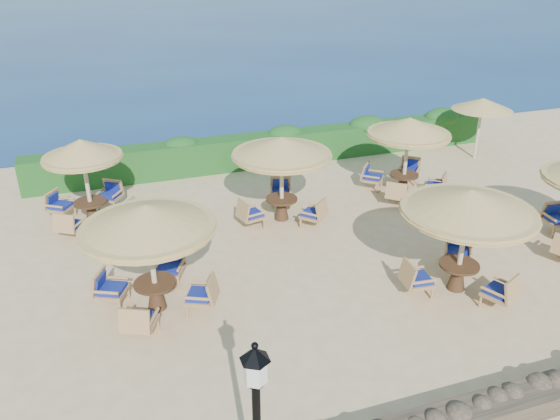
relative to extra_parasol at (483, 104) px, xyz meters
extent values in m
plane|color=#D4B586|center=(-7.80, -5.20, -2.17)|extent=(120.00, 120.00, 0.00)
plane|color=navy|center=(-7.80, 64.80, -2.17)|extent=(160.00, 160.00, 0.00)
cube|color=#164518|center=(-7.80, 2.00, -1.57)|extent=(18.00, 0.90, 1.20)
cube|color=brown|center=(-7.80, -11.40, -1.95)|extent=(15.00, 0.65, 0.44)
cylinder|color=silver|center=(-12.60, -12.00, 0.81)|extent=(0.30, 0.30, 0.36)
cone|color=black|center=(-12.60, -12.00, 1.05)|extent=(0.40, 0.40, 0.18)
cylinder|color=beige|center=(0.00, 0.00, -1.07)|extent=(0.10, 0.10, 2.20)
cone|color=#A38143|center=(0.00, 0.00, 0.01)|extent=(2.30, 2.30, 0.45)
cylinder|color=beige|center=(-13.29, -6.10, -0.97)|extent=(0.12, 0.12, 2.40)
cone|color=#A38143|center=(-13.29, -6.10, 0.21)|extent=(3.01, 3.01, 0.55)
cylinder|color=#A38143|center=(-13.29, -6.10, -0.07)|extent=(2.95, 2.95, 0.14)
cylinder|color=#432A18|center=(-13.29, -6.10, -1.49)|extent=(0.96, 0.96, 0.06)
cone|color=#432A18|center=(-13.29, -6.10, -1.84)|extent=(0.44, 0.44, 0.64)
cylinder|color=beige|center=(-6.24, -7.66, -0.97)|extent=(0.12, 0.12, 2.40)
cone|color=#A38143|center=(-6.24, -7.66, 0.21)|extent=(3.15, 3.15, 0.55)
cylinder|color=#A38143|center=(-6.24, -7.66, -0.07)|extent=(3.09, 3.09, 0.14)
cylinder|color=#432A18|center=(-6.24, -7.66, -1.49)|extent=(0.96, 0.96, 0.06)
cone|color=#432A18|center=(-6.24, -7.66, -1.84)|extent=(0.44, 0.44, 0.64)
cylinder|color=beige|center=(-14.58, -1.02, -0.97)|extent=(0.12, 0.12, 2.40)
cone|color=#A38143|center=(-14.58, -1.02, 0.21)|extent=(2.29, 2.29, 0.55)
cylinder|color=#A38143|center=(-14.58, -1.02, -0.07)|extent=(2.25, 2.25, 0.14)
cylinder|color=#432A18|center=(-14.58, -1.02, -1.49)|extent=(0.96, 0.96, 0.06)
cone|color=#432A18|center=(-14.58, -1.02, -1.84)|extent=(0.44, 0.44, 0.64)
cylinder|color=beige|center=(-9.05, -2.67, -0.97)|extent=(0.12, 0.12, 2.40)
cone|color=#A38143|center=(-9.05, -2.67, 0.21)|extent=(2.98, 2.98, 0.55)
cylinder|color=#A38143|center=(-9.05, -2.67, -0.07)|extent=(2.92, 2.92, 0.14)
cylinder|color=#432A18|center=(-9.05, -2.67, -1.49)|extent=(0.96, 0.96, 0.06)
cone|color=#432A18|center=(-9.05, -2.67, -1.84)|extent=(0.44, 0.44, 0.64)
cylinder|color=beige|center=(-4.51, -2.15, -0.97)|extent=(0.12, 0.12, 2.40)
cone|color=#A38143|center=(-4.51, -2.15, 0.21)|extent=(2.73, 2.73, 0.55)
cylinder|color=#A38143|center=(-4.51, -2.15, -0.07)|extent=(2.68, 2.68, 0.14)
cylinder|color=#432A18|center=(-4.51, -2.15, -1.49)|extent=(0.96, 0.96, 0.06)
cone|color=#432A18|center=(-4.51, -2.15, -1.84)|extent=(0.44, 0.44, 0.64)
camera|label=1|loc=(-13.96, -16.92, 5.41)|focal=35.00mm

